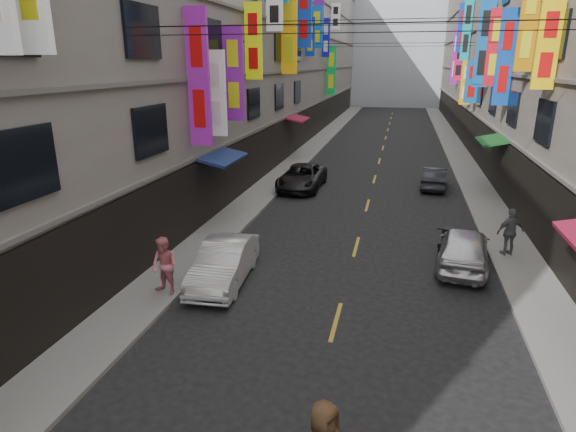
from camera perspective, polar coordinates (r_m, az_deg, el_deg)
The scene contains 15 objects.
sidewalk_left at distance 37.53m, azimuth 1.54°, elevation 7.02°, with size 2.00×90.00×0.12m, color slate.
sidewalk_right at distance 37.07m, azimuth 20.12°, elevation 5.81°, with size 2.00×90.00×0.12m, color slate.
building_row_left at distance 38.61m, azimuth -7.71°, elevation 21.23°, with size 10.14×90.00×19.00m.
haze_block at distance 86.22m, azimuth 13.01°, elevation 19.95°, with size 18.00×8.00×22.00m, color #ACB4BF.
shop_signage at distance 29.35m, azimuth 11.02°, elevation 21.50°, with size 14.00×55.00×11.94m.
street_awnings at distance 20.69m, azimuth 5.48°, elevation 6.41°, with size 13.99×35.20×0.41m.
overhead_cables at distance 24.22m, azimuth 10.50°, elevation 21.64°, with size 14.00×38.04×1.24m.
lane_markings at distance 33.88m, azimuth 10.52°, elevation 5.46°, with size 0.12×80.20×0.01m.
scooter_far_right at distance 19.73m, azimuth 18.20°, elevation -2.71°, with size 0.75×1.75×1.14m.
car_left_mid at distance 16.17m, azimuth -7.61°, elevation -5.50°, with size 1.48×4.24×1.40m, color silver.
car_left_far at distance 28.02m, azimuth 1.66°, elevation 4.64°, with size 2.28×4.95×1.38m, color black.
car_right_mid at distance 18.32m, azimuth 20.09°, elevation -3.52°, with size 1.73×4.30×1.46m, color silver.
car_right_far at distance 29.37m, azimuth 16.95°, elevation 4.35°, with size 1.31×3.77×1.24m, color #292B32.
pedestrian_lfar at distance 15.40m, azimuth -14.42°, elevation -5.76°, with size 0.90×0.61×1.84m, color #DE7583.
pedestrian_rfar at distance 19.73m, azimuth 24.85°, elevation -1.71°, with size 1.06×0.60×1.81m, color slate.
Camera 1 is at (1.43, 5.88, 7.04)m, focal length 30.00 mm.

